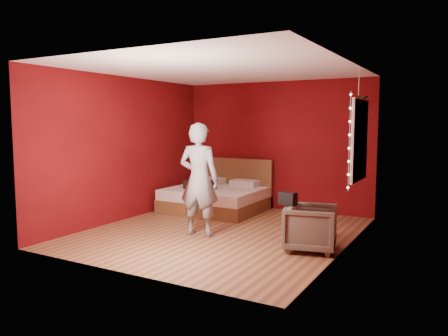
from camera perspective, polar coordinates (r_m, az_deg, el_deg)
floor at (r=7.19m, az=-0.42°, el=-8.34°), size 4.50×4.50×0.00m
room_walls at (r=6.96m, az=-0.43°, el=5.17°), size 4.04×4.54×2.62m
window at (r=7.10m, az=17.24°, el=3.47°), size 0.05×0.97×1.27m
fairy_lights at (r=6.60m, az=16.06°, el=3.34°), size 0.04×0.04×1.45m
bed at (r=8.87m, az=-0.91°, el=-3.85°), size 1.84×1.56×1.01m
person at (r=6.83m, az=-3.28°, el=-1.52°), size 0.70×0.51×1.77m
armchair at (r=6.23m, az=11.26°, el=-7.68°), size 0.84×0.82×0.64m
handbag at (r=6.13m, az=8.33°, el=-3.95°), size 0.27×0.18×0.18m
throw_pillow at (r=8.68m, az=-3.17°, el=-2.19°), size 0.61×0.61×0.17m
hanging_plant at (r=7.35m, az=17.11°, el=7.49°), size 0.42×0.39×0.78m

